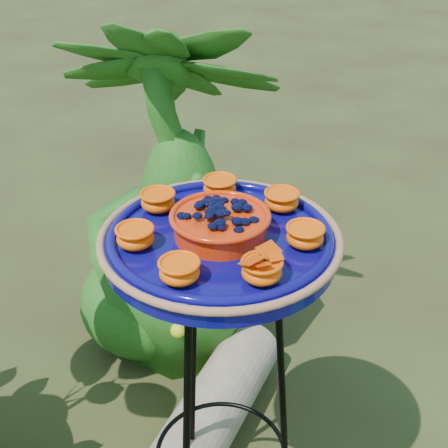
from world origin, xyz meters
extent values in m
torus|color=black|center=(0.06, 0.07, 0.82)|extent=(0.30, 0.30, 0.01)
cylinder|color=black|center=(0.10, 0.20, 0.41)|extent=(0.04, 0.08, 0.82)
cylinder|color=black|center=(0.15, -0.03, 0.41)|extent=(0.06, 0.07, 0.82)
cylinder|color=#0A0860|center=(0.06, 0.07, 0.85)|extent=(0.53, 0.53, 0.04)
torus|color=#B0774F|center=(0.06, 0.07, 0.87)|extent=(0.44, 0.44, 0.01)
torus|color=#0A0860|center=(0.06, 0.07, 0.87)|extent=(0.40, 0.40, 0.02)
cylinder|color=red|center=(0.06, 0.07, 0.89)|extent=(0.21, 0.21, 0.04)
torus|color=red|center=(0.06, 0.07, 0.91)|extent=(0.18, 0.18, 0.01)
ellipsoid|color=black|center=(0.06, 0.07, 0.92)|extent=(0.15, 0.15, 0.03)
ellipsoid|color=orange|center=(0.21, 0.05, 0.89)|extent=(0.07, 0.07, 0.03)
cylinder|color=#FC4C05|center=(0.21, 0.05, 0.90)|extent=(0.06, 0.06, 0.01)
ellipsoid|color=orange|center=(0.17, 0.18, 0.89)|extent=(0.07, 0.07, 0.03)
cylinder|color=#FC4C05|center=(0.17, 0.18, 0.90)|extent=(0.06, 0.06, 0.01)
ellipsoid|color=orange|center=(0.05, 0.22, 0.89)|extent=(0.07, 0.07, 0.03)
cylinder|color=#FC4C05|center=(0.05, 0.22, 0.90)|extent=(0.06, 0.06, 0.01)
ellipsoid|color=orange|center=(-0.07, 0.16, 0.89)|extent=(0.07, 0.07, 0.03)
cylinder|color=#FC4C05|center=(-0.07, 0.16, 0.90)|extent=(0.06, 0.06, 0.01)
ellipsoid|color=orange|center=(-0.08, 0.03, 0.89)|extent=(0.07, 0.07, 0.03)
cylinder|color=#FC4C05|center=(-0.08, 0.03, 0.90)|extent=(0.06, 0.06, 0.01)
ellipsoid|color=orange|center=(0.00, -0.07, 0.89)|extent=(0.07, 0.07, 0.03)
cylinder|color=#FC4C05|center=(0.00, -0.07, 0.90)|extent=(0.06, 0.06, 0.01)
ellipsoid|color=orange|center=(0.14, -0.06, 0.89)|extent=(0.07, 0.07, 0.03)
cylinder|color=#FC4C05|center=(0.14, -0.06, 0.90)|extent=(0.06, 0.06, 0.01)
cylinder|color=black|center=(0.00, -0.07, 0.91)|extent=(0.00, 0.03, 0.00)
cube|color=#FF4D05|center=(-0.02, -0.06, 0.92)|extent=(0.04, 0.03, 0.01)
cube|color=#FF4D05|center=(0.03, -0.06, 0.92)|extent=(0.04, 0.03, 0.01)
cylinder|color=tan|center=(0.30, 0.31, 0.09)|extent=(0.57, 0.35, 0.18)
imported|color=#225216|center=(0.51, 0.66, 0.56)|extent=(0.88, 0.88, 1.12)
camera|label=1|loc=(-0.63, -0.57, 1.46)|focal=50.00mm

